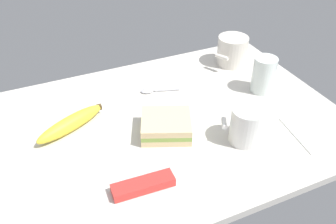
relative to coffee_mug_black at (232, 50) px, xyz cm
name	(u,v)px	position (x,y,z in cm)	size (l,w,h in cm)	color
tabletop	(168,124)	(-31.16, -19.56, -5.72)	(90.00, 64.00, 2.00)	beige
coffee_mug_black	(232,50)	(0.00, 0.00, 0.00)	(12.02, 9.97, 9.18)	silver
coffee_mug_milky	(247,125)	(-17.36, -33.77, -0.06)	(9.95, 8.16, 9.06)	white
sandwich_main	(166,126)	(-33.44, -23.55, -2.52)	(15.17, 14.53, 4.40)	beige
glass_of_milk	(263,77)	(-0.51, -17.19, -0.11)	(6.50, 6.50, 10.38)	silver
banana	(71,123)	(-54.48, -12.70, -2.81)	(19.15, 11.65, 3.83)	yellow
spoon	(154,90)	(-29.06, -5.23, -4.34)	(11.01, 4.84, 0.80)	silver
snack_bar	(143,185)	(-45.05, -38.08, -3.72)	(13.14, 3.65, 2.00)	red
paper_napkin	(319,130)	(1.64, -38.51, -4.57)	(14.14, 14.14, 0.30)	white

